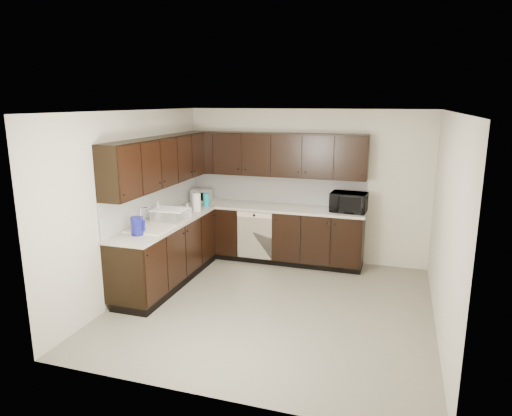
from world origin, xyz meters
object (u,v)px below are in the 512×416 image
Objects in this scene: storage_bin at (170,215)px; blue_pitcher at (137,226)px; toaster_oven at (202,195)px; sink at (155,231)px; microwave at (349,202)px.

blue_pitcher is at bearing -96.37° from storage_bin.
toaster_oven reaches higher than storage_bin.
sink is 2.45× the size of toaster_oven.
microwave is 2.73m from storage_bin.
blue_pitcher reaches higher than storage_bin.
sink is at bearing -102.03° from storage_bin.
sink reaches higher than toaster_oven.
toaster_oven is at bearing -176.97° from microwave.
microwave is at bearing 30.06° from storage_bin.
microwave is 1.20× the size of storage_bin.
toaster_oven is (-0.07, 1.71, 0.16)m from sink.
storage_bin is (0.14, -1.40, -0.02)m from toaster_oven.
sink reaches higher than blue_pitcher.
sink is at bearing 82.57° from blue_pitcher.
sink is 1.50× the size of microwave.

